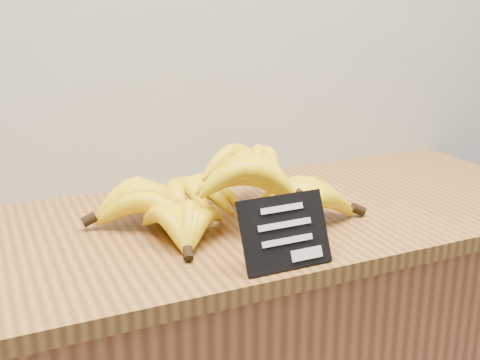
% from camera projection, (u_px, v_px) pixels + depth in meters
% --- Properties ---
extents(counter_top, '(1.42, 0.54, 0.03)m').
position_uv_depth(counter_top, '(229.00, 224.00, 1.16)').
color(counter_top, olive).
rests_on(counter_top, counter).
extents(chalkboard_sign, '(0.15, 0.05, 0.11)m').
position_uv_depth(chalkboard_sign, '(285.00, 232.00, 0.94)').
color(chalkboard_sign, black).
rests_on(chalkboard_sign, counter_top).
extents(banana_pile, '(0.50, 0.38, 0.13)m').
position_uv_depth(banana_pile, '(221.00, 195.00, 1.13)').
color(banana_pile, yellow).
rests_on(banana_pile, counter_top).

